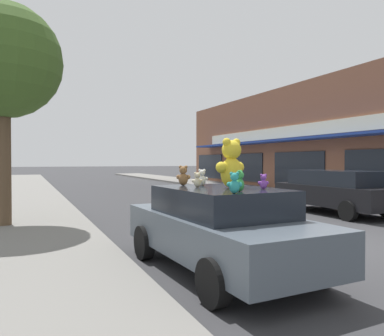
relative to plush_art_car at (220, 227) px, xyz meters
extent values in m
plane|color=#333335|center=(3.44, 0.58, -0.75)|extent=(260.00, 260.00, 0.00)
cube|color=slate|center=(-3.03, 0.58, -0.67)|extent=(3.43, 90.00, 0.16)
cube|color=navy|center=(10.99, 9.14, 2.33)|extent=(1.28, 28.91, 0.12)
cube|color=beige|center=(11.58, 9.14, 2.88)|extent=(0.08, 27.53, 0.70)
cube|color=black|center=(11.59, 6.27, 0.65)|extent=(0.06, 4.36, 2.00)
cube|color=black|center=(11.59, 12.00, 0.65)|extent=(0.06, 4.36, 2.00)
cube|color=black|center=(11.59, 17.74, 0.65)|extent=(0.06, 4.36, 2.00)
cube|color=black|center=(11.59, 23.48, 0.65)|extent=(0.06, 4.36, 2.00)
cube|color=#4C5660|center=(0.00, 0.00, -0.12)|extent=(2.00, 4.26, 0.63)
cube|color=black|center=(0.00, 0.00, 0.42)|extent=(1.69, 2.37, 0.45)
cylinder|color=black|center=(-0.94, 1.25, -0.43)|extent=(0.23, 0.64, 0.63)
cylinder|color=black|center=(0.82, 1.34, -0.43)|extent=(0.23, 0.64, 0.63)
cylinder|color=black|center=(-0.82, -1.34, -0.43)|extent=(0.23, 0.64, 0.63)
cylinder|color=black|center=(0.94, -1.25, -0.43)|extent=(0.23, 0.64, 0.63)
ellipsoid|color=yellow|center=(0.16, -0.10, 0.90)|extent=(0.47, 0.43, 0.51)
sphere|color=yellow|center=(0.16, -0.10, 1.28)|extent=(0.40, 0.40, 0.32)
sphere|color=yellow|center=(0.27, -0.07, 1.40)|extent=(0.17, 0.17, 0.14)
sphere|color=yellow|center=(0.04, -0.13, 1.40)|extent=(0.17, 0.17, 0.14)
sphere|color=#FFFF4D|center=(0.12, 0.03, 1.26)|extent=(0.15, 0.15, 0.12)
sphere|color=yellow|center=(0.34, -0.01, 0.99)|extent=(0.23, 0.23, 0.19)
sphere|color=yellow|center=(-0.05, -0.13, 0.99)|extent=(0.23, 0.23, 0.19)
ellipsoid|color=green|center=(-0.09, -0.77, 0.74)|extent=(0.20, 0.19, 0.20)
sphere|color=green|center=(-0.09, -0.77, 0.89)|extent=(0.17, 0.17, 0.12)
sphere|color=green|center=(-0.06, -0.74, 0.94)|extent=(0.07, 0.07, 0.05)
sphere|color=green|center=(-0.13, -0.80, 0.94)|extent=(0.07, 0.07, 0.05)
sphere|color=#5ADA6D|center=(-0.13, -0.73, 0.88)|extent=(0.07, 0.07, 0.05)
sphere|color=green|center=(-0.04, -0.71, 0.78)|extent=(0.10, 0.10, 0.07)
sphere|color=green|center=(-0.16, -0.82, 0.78)|extent=(0.10, 0.10, 0.07)
ellipsoid|color=beige|center=(-0.30, 0.27, 0.73)|extent=(0.13, 0.12, 0.16)
sphere|color=beige|center=(-0.30, 0.27, 0.85)|extent=(0.11, 0.11, 0.10)
sphere|color=beige|center=(-0.26, 0.27, 0.89)|extent=(0.05, 0.05, 0.04)
sphere|color=beige|center=(-0.33, 0.28, 0.89)|extent=(0.05, 0.05, 0.04)
sphere|color=white|center=(-0.29, 0.32, 0.84)|extent=(0.04, 0.04, 0.04)
sphere|color=beige|center=(-0.23, 0.28, 0.76)|extent=(0.07, 0.07, 0.06)
sphere|color=beige|center=(-0.36, 0.29, 0.76)|extent=(0.07, 0.07, 0.06)
ellipsoid|color=olive|center=(-0.32, 0.85, 0.76)|extent=(0.23, 0.22, 0.23)
sphere|color=olive|center=(-0.32, 0.85, 0.93)|extent=(0.20, 0.20, 0.14)
sphere|color=olive|center=(-0.27, 0.82, 0.99)|extent=(0.08, 0.08, 0.06)
sphere|color=olive|center=(-0.36, 0.88, 0.99)|extent=(0.08, 0.08, 0.06)
sphere|color=tan|center=(-0.28, 0.90, 0.92)|extent=(0.08, 0.08, 0.05)
sphere|color=olive|center=(-0.23, 0.81, 0.80)|extent=(0.12, 0.12, 0.08)
sphere|color=olive|center=(-0.38, 0.91, 0.80)|extent=(0.12, 0.12, 0.08)
ellipsoid|color=purple|center=(0.48, -0.54, 0.72)|extent=(0.14, 0.13, 0.15)
sphere|color=purple|center=(0.48, -0.54, 0.84)|extent=(0.12, 0.12, 0.10)
sphere|color=purple|center=(0.52, -0.55, 0.87)|extent=(0.05, 0.05, 0.04)
sphere|color=purple|center=(0.45, -0.53, 0.87)|extent=(0.05, 0.05, 0.04)
sphere|color=#BA67ED|center=(0.50, -0.50, 0.83)|extent=(0.05, 0.05, 0.04)
sphere|color=purple|center=(0.54, -0.55, 0.75)|extent=(0.07, 0.07, 0.06)
sphere|color=purple|center=(0.43, -0.51, 0.75)|extent=(0.07, 0.07, 0.06)
ellipsoid|color=white|center=(-0.03, 0.65, 0.74)|extent=(0.18, 0.17, 0.19)
sphere|color=white|center=(-0.03, 0.65, 0.88)|extent=(0.16, 0.16, 0.12)
sphere|color=white|center=(0.01, 0.64, 0.93)|extent=(0.07, 0.07, 0.05)
sphere|color=white|center=(-0.06, 0.67, 0.93)|extent=(0.07, 0.07, 0.05)
sphere|color=white|center=(0.00, 0.70, 0.87)|extent=(0.06, 0.06, 0.05)
sphere|color=white|center=(0.05, 0.63, 0.77)|extent=(0.09, 0.09, 0.07)
sphere|color=white|center=(-0.09, 0.70, 0.77)|extent=(0.09, 0.09, 0.07)
ellipsoid|color=teal|center=(-0.33, -1.03, 0.74)|extent=(0.18, 0.18, 0.19)
sphere|color=teal|center=(-0.33, -1.03, 0.88)|extent=(0.16, 0.16, 0.12)
sphere|color=teal|center=(-0.30, -1.05, 0.92)|extent=(0.07, 0.07, 0.05)
sphere|color=teal|center=(-0.37, -1.01, 0.92)|extent=(0.07, 0.07, 0.05)
sphere|color=#47CDC6|center=(-0.31, -0.99, 0.87)|extent=(0.06, 0.06, 0.04)
sphere|color=teal|center=(-0.26, -1.06, 0.77)|extent=(0.09, 0.09, 0.07)
sphere|color=teal|center=(-0.39, -0.98, 0.77)|extent=(0.09, 0.09, 0.07)
cube|color=black|center=(6.94, 4.43, -0.09)|extent=(1.77, 4.51, 0.69)
cube|color=black|center=(6.94, 4.43, 0.51)|extent=(1.56, 3.20, 0.51)
cylinder|color=black|center=(6.07, 5.83, -0.43)|extent=(0.20, 0.63, 0.63)
cylinder|color=black|center=(7.81, 5.83, -0.43)|extent=(0.20, 0.63, 0.63)
cylinder|color=black|center=(6.07, 3.03, -0.43)|extent=(0.20, 0.63, 0.63)
cylinder|color=brown|center=(-3.49, 5.53, 0.93)|extent=(0.36, 0.36, 3.05)
sphere|color=#3D5B23|center=(-3.49, 5.53, 3.74)|extent=(3.03, 3.03, 3.03)
camera|label=1|loc=(-2.95, -5.49, 1.09)|focal=35.00mm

